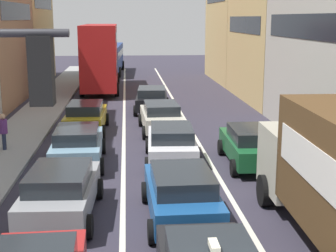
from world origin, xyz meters
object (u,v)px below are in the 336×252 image
at_px(wagon_left_lane_second, 61,191).
at_px(sedan_left_lane_fourth, 86,116).
at_px(hatchback_centre_lane_third, 172,143).
at_px(bus_far_queue_secondary, 108,56).
at_px(sedan_centre_lane_second, 181,193).
at_px(bus_mid_queue_primary, 100,54).
at_px(sedan_centre_lane_fifth, 152,99).
at_px(coupe_centre_lane_fourth, 161,116).
at_px(sedan_right_lane_behind_truck, 251,145).
at_px(pedestrian_far_sidewalk, 3,131).
at_px(sedan_left_lane_third, 78,145).

bearing_deg(wagon_left_lane_second, sedan_left_lane_fourth, 3.23).
bearing_deg(hatchback_centre_lane_third, bus_far_queue_secondary, 8.95).
bearing_deg(hatchback_centre_lane_third, sedan_centre_lane_second, -179.62).
height_order(hatchback_centre_lane_third, bus_mid_queue_primary, bus_mid_queue_primary).
relative_size(sedan_centre_lane_fifth, bus_mid_queue_primary, 0.42).
relative_size(hatchback_centre_lane_third, coupe_centre_lane_fourth, 1.01).
height_order(wagon_left_lane_second, sedan_left_lane_fourth, same).
distance_m(sedan_right_lane_behind_truck, pedestrian_far_sidewalk, 10.29).
distance_m(sedan_left_lane_fourth, pedestrian_far_sidewalk, 4.81).
height_order(sedan_left_lane_fourth, pedestrian_far_sidewalk, pedestrian_far_sidewalk).
bearing_deg(coupe_centre_lane_fourth, sedan_centre_lane_second, 177.07).
relative_size(sedan_centre_lane_fifth, sedan_right_lane_behind_truck, 1.02).
bearing_deg(coupe_centre_lane_fourth, bus_far_queue_secondary, 5.50).
xyz_separation_m(sedan_centre_lane_second, bus_far_queue_secondary, (-3.27, 38.02, 0.96)).
bearing_deg(sedan_centre_lane_second, bus_mid_queue_primary, 6.42).
height_order(sedan_centre_lane_second, sedan_left_lane_third, same).
bearing_deg(sedan_left_lane_fourth, hatchback_centre_lane_third, -145.57).
relative_size(coupe_centre_lane_fourth, bus_mid_queue_primary, 0.41).
relative_size(sedan_left_lane_third, bus_far_queue_secondary, 0.41).
distance_m(hatchback_centre_lane_third, bus_far_queue_secondary, 32.53).
bearing_deg(sedan_left_lane_third, sedan_right_lane_behind_truck, -96.21).
distance_m(wagon_left_lane_second, pedestrian_far_sidewalk, 8.08).
xyz_separation_m(coupe_centre_lane_fourth, sedan_right_lane_behind_truck, (3.07, -5.93, 0.00)).
relative_size(sedan_right_lane_behind_truck, pedestrian_far_sidewalk, 2.62).
relative_size(sedan_centre_lane_second, hatchback_centre_lane_third, 0.99).
bearing_deg(bus_far_queue_secondary, sedan_centre_lane_fifth, -168.83).
relative_size(hatchback_centre_lane_third, sedan_right_lane_behind_truck, 1.01).
height_order(sedan_centre_lane_second, coupe_centre_lane_fourth, same).
relative_size(sedan_left_lane_fourth, sedan_centre_lane_fifth, 0.98).
bearing_deg(sedan_centre_lane_second, bus_far_queue_secondary, 3.79).
xyz_separation_m(wagon_left_lane_second, pedestrian_far_sidewalk, (-3.28, 7.38, 0.15)).
bearing_deg(sedan_right_lane_behind_truck, sedan_centre_lane_fifth, 17.34).
relative_size(hatchback_centre_lane_third, sedan_left_lane_fourth, 1.01).
xyz_separation_m(wagon_left_lane_second, bus_mid_queue_primary, (-0.07, 25.56, 2.03)).
distance_m(coupe_centre_lane_fourth, bus_mid_queue_primary, 15.50).
xyz_separation_m(wagon_left_lane_second, sedan_centre_lane_fifth, (3.40, 16.20, 0.00)).
xyz_separation_m(sedan_centre_lane_second, sedan_centre_lane_fifth, (0.03, 16.66, 0.00)).
bearing_deg(bus_far_queue_secondary, hatchback_centre_lane_third, -171.41).
relative_size(sedan_left_lane_fourth, pedestrian_far_sidewalk, 2.62).
bearing_deg(bus_far_queue_secondary, sedan_centre_lane_second, -172.69).
distance_m(coupe_centre_lane_fourth, sedan_centre_lane_fifth, 5.56).
bearing_deg(sedan_right_lane_behind_truck, wagon_left_lane_second, 126.82).
height_order(wagon_left_lane_second, coupe_centre_lane_fourth, same).
distance_m(sedan_left_lane_third, sedan_centre_lane_fifth, 11.43).
bearing_deg(sedan_left_lane_third, hatchback_centre_lane_third, -92.27).
xyz_separation_m(sedan_centre_lane_second, hatchback_centre_lane_third, (0.24, 5.69, 0.00)).
height_order(sedan_right_lane_behind_truck, bus_mid_queue_primary, bus_mid_queue_primary).
xyz_separation_m(sedan_centre_lane_fifth, pedestrian_far_sidewalk, (-6.69, -8.82, 0.15)).
xyz_separation_m(coupe_centre_lane_fourth, sedan_centre_lane_fifth, (-0.18, 5.56, 0.00)).
bearing_deg(sedan_left_lane_third, pedestrian_far_sidewalk, 56.42).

